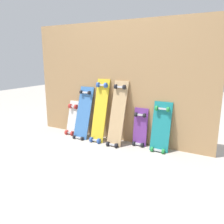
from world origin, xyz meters
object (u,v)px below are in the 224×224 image
object	(u,v)px
skateboard_yellow	(100,113)
skateboard_natural	(117,116)
skateboard_blue	(83,115)
skateboard_teal	(161,129)
skateboard_white	(72,120)
skateboard_purple	(140,129)

from	to	relation	value
skateboard_yellow	skateboard_natural	xyz separation A→B (m)	(0.29, -0.01, -0.01)
skateboard_blue	skateboard_yellow	xyz separation A→B (m)	(0.29, 0.00, 0.07)
skateboard_blue	skateboard_teal	distance (m)	1.17
skateboard_white	skateboard_teal	world-z (taller)	skateboard_teal
skateboard_natural	skateboard_white	bearing A→B (deg)	176.47
skateboard_blue	skateboard_natural	distance (m)	0.58
skateboard_white	skateboard_yellow	bearing A→B (deg)	-4.20
skateboard_white	skateboard_blue	world-z (taller)	skateboard_blue
skateboard_yellow	skateboard_purple	size ratio (longest dim) A/B	1.62
skateboard_blue	skateboard_yellow	world-z (taller)	skateboard_yellow
skateboard_teal	skateboard_yellow	bearing A→B (deg)	-176.96
skateboard_natural	skateboard_purple	size ratio (longest dim) A/B	1.61
skateboard_white	skateboard_natural	distance (m)	0.83
skateboard_natural	skateboard_teal	world-z (taller)	skateboard_natural
skateboard_blue	skateboard_purple	size ratio (longest dim) A/B	1.42
skateboard_yellow	skateboard_natural	world-z (taller)	skateboard_yellow
skateboard_white	skateboard_blue	size ratio (longest dim) A/B	0.70
skateboard_natural	skateboard_purple	distance (m)	0.36
skateboard_white	skateboard_blue	xyz separation A→B (m)	(0.24, -0.04, 0.11)
skateboard_yellow	skateboard_natural	size ratio (longest dim) A/B	1.00
skateboard_natural	skateboard_purple	bearing A→B (deg)	18.26
skateboard_natural	skateboard_teal	size ratio (longest dim) A/B	1.34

